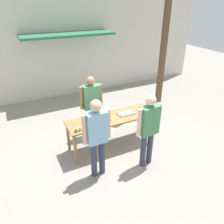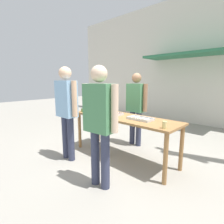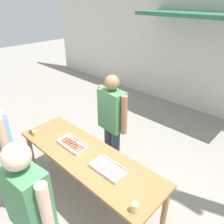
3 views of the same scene
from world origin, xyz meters
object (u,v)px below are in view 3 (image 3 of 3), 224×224
food_tray_buns (108,168)px  condiment_jar_mustard (31,131)px  person_server_behind_table (112,117)px  condiment_jar_ketchup (34,133)px  beer_cup (135,208)px  person_customer_with_cup (30,209)px  food_tray_sausages (72,144)px

food_tray_buns → condiment_jar_mustard: condiment_jar_mustard is taller
food_tray_buns → person_server_behind_table: (-0.65, 0.76, 0.15)m
condiment_jar_ketchup → beer_cup: 1.94m
person_server_behind_table → condiment_jar_mustard: bearing=-123.3°
person_server_behind_table → person_customer_with_cup: 1.87m
condiment_jar_mustard → food_tray_sausages: bearing=19.0°
food_tray_buns → condiment_jar_ketchup: (-1.33, -0.24, 0.02)m
beer_cup → condiment_jar_mustard: bearing=-179.9°
food_tray_buns → person_customer_with_cup: 1.01m
condiment_jar_mustard → condiment_jar_ketchup: same height
food_tray_buns → condiment_jar_ketchup: 1.35m
beer_cup → person_customer_with_cup: person_customer_with_cup is taller
food_tray_buns → person_server_behind_table: bearing=130.6°
food_tray_sausages → condiment_jar_ketchup: bearing=-158.1°
beer_cup → person_customer_with_cup: bearing=-129.1°
person_server_behind_table → beer_cup: bearing=-34.3°
condiment_jar_mustard → person_customer_with_cup: (1.42, -0.75, 0.15)m
food_tray_buns → person_customer_with_cup: person_customer_with_cup is taller
food_tray_buns → person_customer_with_cup: (-0.00, -0.99, 0.18)m
condiment_jar_mustard → beer_cup: beer_cup is taller
food_tray_sausages → condiment_jar_ketchup: (-0.62, -0.25, 0.03)m
condiment_jar_ketchup → person_customer_with_cup: (1.32, -0.75, 0.15)m
food_tray_sausages → beer_cup: bearing=-10.3°
food_tray_sausages → condiment_jar_ketchup: size_ratio=5.22×
food_tray_buns → condiment_jar_mustard: 1.44m
person_server_behind_table → food_tray_buns: bearing=-45.3°
food_tray_sausages → person_server_behind_table: person_server_behind_table is taller
condiment_jar_ketchup → person_server_behind_table: bearing=56.2°
food_tray_sausages → condiment_jar_mustard: (-0.71, -0.24, 0.03)m
beer_cup → person_server_behind_table: (-1.26, 1.00, 0.12)m
beer_cup → food_tray_buns: bearing=158.6°
person_customer_with_cup → condiment_jar_ketchup: bearing=-35.6°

